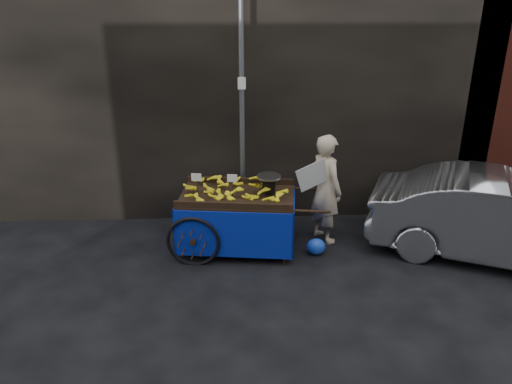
{
  "coord_description": "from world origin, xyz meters",
  "views": [
    {
      "loc": [
        0.19,
        -6.34,
        3.75
      ],
      "look_at": [
        0.48,
        0.5,
        0.93
      ],
      "focal_mm": 35.0,
      "sensor_mm": 36.0,
      "label": 1
    }
  ],
  "objects_px": {
    "banana_cart": "(233,201)",
    "parked_car": "(505,219)",
    "plastic_bag": "(316,247)",
    "vendor": "(326,189)"
  },
  "relations": [
    {
      "from": "vendor",
      "to": "parked_car",
      "type": "distance_m",
      "value": 2.62
    },
    {
      "from": "banana_cart",
      "to": "vendor",
      "type": "xyz_separation_m",
      "value": [
        1.42,
        0.21,
        0.08
      ]
    },
    {
      "from": "banana_cart",
      "to": "parked_car",
      "type": "distance_m",
      "value": 3.96
    },
    {
      "from": "plastic_bag",
      "to": "banana_cart",
      "type": "bearing_deg",
      "value": 167.03
    },
    {
      "from": "vendor",
      "to": "plastic_bag",
      "type": "height_order",
      "value": "vendor"
    },
    {
      "from": "vendor",
      "to": "parked_car",
      "type": "height_order",
      "value": "vendor"
    },
    {
      "from": "banana_cart",
      "to": "parked_car",
      "type": "bearing_deg",
      "value": -0.33
    },
    {
      "from": "parked_car",
      "to": "plastic_bag",
      "type": "bearing_deg",
      "value": 108.97
    },
    {
      "from": "banana_cart",
      "to": "vendor",
      "type": "bearing_deg",
      "value": 15.32
    },
    {
      "from": "banana_cart",
      "to": "plastic_bag",
      "type": "height_order",
      "value": "banana_cart"
    }
  ]
}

